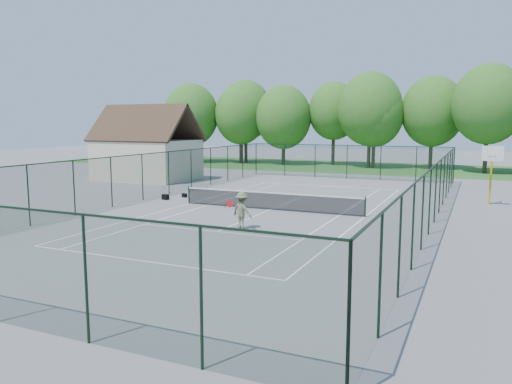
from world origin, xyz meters
TOP-DOWN VIEW (x-y plane):
  - ground at (0.00, 0.00)m, footprint 140.00×140.00m
  - grass_far at (0.00, 30.00)m, footprint 80.00×16.00m
  - court_lines at (0.00, 0.00)m, footprint 11.05×23.85m
  - tennis_net at (0.00, 0.00)m, footprint 11.08×0.08m
  - fence_enclosure at (0.00, 0.00)m, footprint 18.05×36.05m
  - utility_building at (-16.00, 10.00)m, footprint 8.60×6.27m
  - tree_line_far at (0.00, 30.00)m, footprint 39.40×6.40m
  - basketball_goal at (11.61, 6.92)m, footprint 1.20×1.43m
  - sports_bag_a at (-7.76, 0.74)m, footprint 0.47×0.31m
  - sports_bag_b at (-7.18, 2.13)m, footprint 0.39×0.30m
  - tennis_player at (0.79, -5.35)m, footprint 2.11×1.00m

SIDE VIEW (x-z plane):
  - ground at x=0.00m, z-range 0.00..0.00m
  - court_lines at x=0.00m, z-range 0.00..0.01m
  - grass_far at x=0.00m, z-range 0.00..0.01m
  - sports_bag_b at x=-7.18m, z-range 0.00..0.27m
  - sports_bag_a at x=-7.76m, z-range 0.00..0.35m
  - tennis_net at x=0.00m, z-range 0.03..1.13m
  - tennis_player at x=0.79m, z-range 0.00..1.77m
  - fence_enclosure at x=0.00m, z-range 0.05..3.07m
  - basketball_goal at x=11.61m, z-range 0.74..4.39m
  - utility_building at x=-16.00m, z-range -0.20..6.44m
  - tree_line_far at x=0.00m, z-range 1.14..10.84m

